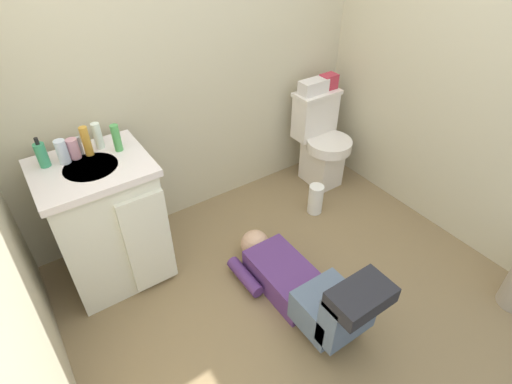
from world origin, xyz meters
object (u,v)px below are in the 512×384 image
object	(u,v)px
bottle_white	(98,136)
bottle_green	(117,138)
bottle_pink	(73,149)
bottle_clear	(62,152)
tissue_box	(314,87)
toiletry_bag	(329,81)
toilet	(320,141)
faucet	(80,145)
bottle_amber	(86,141)
paper_towel_roll	(316,199)
person_plumber	(305,287)
vanity_cabinet	(108,222)
soap_dispenser	(42,155)

from	to	relation	value
bottle_white	bottle_green	world-z (taller)	bottle_green
bottle_pink	bottle_white	world-z (taller)	bottle_white
bottle_clear	bottle_white	bearing A→B (deg)	12.94
tissue_box	toiletry_bag	bearing A→B (deg)	0.00
toilet	bottle_clear	size ratio (longest dim) A/B	5.70
faucet	bottle_green	bearing A→B (deg)	-24.96
toiletry_bag	bottle_green	world-z (taller)	bottle_green
bottle_amber	tissue_box	bearing A→B (deg)	1.86
toiletry_bag	paper_towel_roll	size ratio (longest dim) A/B	0.52
faucet	bottle_white	distance (m)	0.11
bottle_pink	bottle_amber	bearing A→B (deg)	-8.40
person_plumber	bottle_clear	size ratio (longest dim) A/B	8.10
bottle_amber	paper_towel_roll	distance (m)	1.64
vanity_cabinet	paper_towel_roll	distance (m)	1.47
bottle_amber	bottle_green	size ratio (longest dim) A/B	1.08
bottle_amber	paper_towel_roll	bearing A→B (deg)	-14.38
tissue_box	toiletry_bag	xyz separation A→B (m)	(0.15, 0.00, 0.01)
toilet	bottle_green	distance (m)	1.63
toilet	faucet	size ratio (longest dim) A/B	7.50
faucet	tissue_box	xyz separation A→B (m)	(1.68, 0.01, -0.07)
vanity_cabinet	bottle_clear	distance (m)	0.49
toilet	soap_dispenser	bearing A→B (deg)	178.31
bottle_pink	bottle_amber	world-z (taller)	bottle_amber
bottle_amber	soap_dispenser	bearing A→B (deg)	175.01
soap_dispenser	vanity_cabinet	bearing A→B (deg)	-33.10
person_plumber	paper_towel_roll	xyz separation A→B (m)	(0.63, 0.63, -0.06)
toilet	bottle_clear	xyz separation A→B (m)	(-1.82, 0.03, 0.52)
person_plumber	toiletry_bag	world-z (taller)	toiletry_bag
person_plumber	vanity_cabinet	bearing A→B (deg)	131.95
tissue_box	paper_towel_roll	world-z (taller)	tissue_box
bottle_amber	bottle_white	world-z (taller)	bottle_amber
tissue_box	bottle_clear	bearing A→B (deg)	-178.07
vanity_cabinet	tissue_box	size ratio (longest dim) A/B	3.73
toilet	vanity_cabinet	bearing A→B (deg)	-177.69
faucet	bottle_pink	bearing A→B (deg)	-142.36
toiletry_bag	bottle_amber	xyz separation A→B (m)	(-1.80, -0.05, 0.10)
tissue_box	bottle_amber	distance (m)	1.65
tissue_box	bottle_pink	distance (m)	1.72
vanity_cabinet	bottle_amber	xyz separation A→B (m)	(0.03, 0.11, 0.48)
vanity_cabinet	soap_dispenser	xyz separation A→B (m)	(-0.19, 0.13, 0.47)
toiletry_bag	soap_dispenser	bearing A→B (deg)	-179.04
bottle_clear	bottle_amber	bearing A→B (deg)	2.80
soap_dispenser	tissue_box	bearing A→B (deg)	1.04
toilet	faucet	bearing A→B (deg)	177.46
person_plumber	bottle_clear	bearing A→B (deg)	132.25
bottle_pink	soap_dispenser	bearing A→B (deg)	176.62
person_plumber	bottle_white	bearing A→B (deg)	123.89
toilet	person_plumber	xyz separation A→B (m)	(-0.93, -0.95, -0.19)
bottle_clear	bottle_pink	xyz separation A→B (m)	(0.06, 0.02, -0.01)
bottle_clear	paper_towel_roll	bearing A→B (deg)	-12.97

